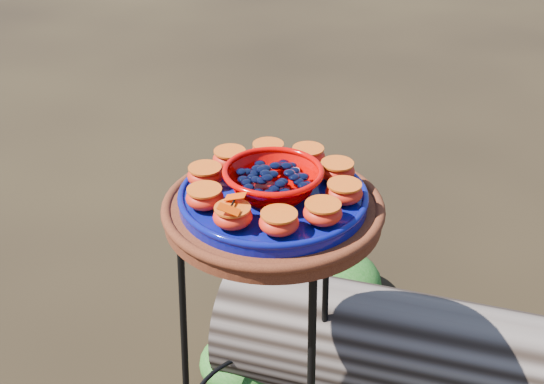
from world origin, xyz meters
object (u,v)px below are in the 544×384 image
Objects in this scene: terracotta_saucer at (273,211)px; cobalt_plate at (273,198)px; plant_stand at (273,349)px; red_bowl at (273,181)px.

cobalt_plate reaches higher than terracotta_saucer.
cobalt_plate is (0.00, 0.00, 0.40)m from plant_stand.
plant_stand is 0.40m from cobalt_plate.
plant_stand is 1.62× the size of terracotta_saucer.
cobalt_plate is at bearing 0.00° from plant_stand.
terracotta_saucer is 1.17× the size of cobalt_plate.
red_bowl is (0.00, 0.00, 0.07)m from terracotta_saucer.
plant_stand is 0.44m from red_bowl.
cobalt_plate is at bearing 0.00° from terracotta_saucer.
terracotta_saucer is 0.03m from cobalt_plate.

